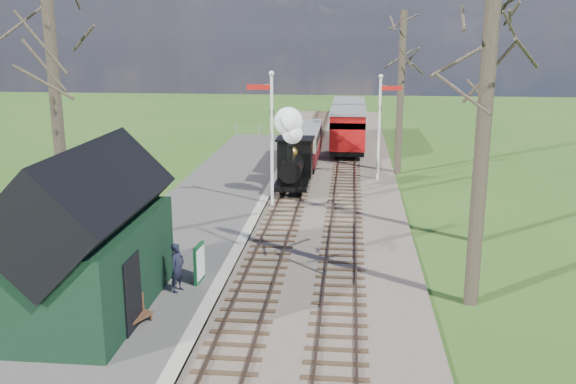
% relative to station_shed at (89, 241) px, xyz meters
% --- Properties ---
extents(distant_hills, '(114.40, 48.00, 22.02)m').
position_rel_station_shed_xyz_m(distant_hills, '(5.70, 60.38, -18.47)').
color(distant_hills, '#385B23').
rests_on(distant_hills, ground).
extents(ballast_bed, '(8.00, 60.00, 0.10)m').
position_rel_station_shed_xyz_m(ballast_bed, '(5.60, 18.00, -2.22)').
color(ballast_bed, brown).
rests_on(ballast_bed, ground).
extents(track_near, '(1.60, 60.00, 0.15)m').
position_rel_station_shed_xyz_m(track_near, '(4.30, 18.00, -2.17)').
color(track_near, brown).
rests_on(track_near, ground).
extents(track_far, '(1.60, 60.00, 0.15)m').
position_rel_station_shed_xyz_m(track_far, '(6.90, 18.00, -2.17)').
color(track_far, brown).
rests_on(track_far, ground).
extents(platform, '(5.00, 44.00, 0.20)m').
position_rel_station_shed_xyz_m(platform, '(0.80, 10.00, -2.17)').
color(platform, '#474442').
rests_on(platform, ground).
extents(coping_strip, '(0.40, 44.00, 0.21)m').
position_rel_station_shed_xyz_m(coping_strip, '(3.10, 10.00, -2.16)').
color(coping_strip, '#B2AD9E').
rests_on(coping_strip, ground).
extents(station_shed, '(3.25, 6.30, 4.78)m').
position_rel_station_shed_xyz_m(station_shed, '(0.00, 0.00, 0.00)').
color(station_shed, black).
rests_on(station_shed, platform).
extents(semaphore_near, '(1.22, 0.24, 6.22)m').
position_rel_station_shed_xyz_m(semaphore_near, '(3.53, 12.00, 1.35)').
color(semaphore_near, silver).
rests_on(semaphore_near, ground).
extents(semaphore_far, '(1.22, 0.24, 5.72)m').
position_rel_station_shed_xyz_m(semaphore_far, '(8.67, 18.00, 1.08)').
color(semaphore_far, silver).
rests_on(semaphore_far, ground).
extents(bare_trees, '(15.51, 22.39, 12.00)m').
position_rel_station_shed_xyz_m(bare_trees, '(5.63, 6.10, 2.94)').
color(bare_trees, '#382D23').
rests_on(bare_trees, ground).
extents(fence_line, '(12.60, 0.08, 1.00)m').
position_rel_station_shed_xyz_m(fence_line, '(4.60, 32.00, -1.72)').
color(fence_line, slate).
rests_on(fence_line, ground).
extents(locomotive, '(1.71, 3.99, 4.28)m').
position_rel_station_shed_xyz_m(locomotive, '(4.29, 14.82, -0.29)').
color(locomotive, black).
rests_on(locomotive, ground).
extents(coach, '(2.00, 6.84, 2.10)m').
position_rel_station_shed_xyz_m(coach, '(4.30, 20.88, -0.81)').
color(coach, black).
rests_on(coach, ground).
extents(red_carriage_a, '(2.31, 5.71, 2.43)m').
position_rel_station_shed_xyz_m(red_carriage_a, '(6.90, 25.33, -0.62)').
color(red_carriage_a, black).
rests_on(red_carriage_a, ground).
extents(red_carriage_b, '(2.31, 5.71, 2.43)m').
position_rel_station_shed_xyz_m(red_carriage_b, '(6.90, 30.83, -0.62)').
color(red_carriage_b, black).
rests_on(red_carriage_b, ground).
extents(sign_board, '(0.18, 0.84, 1.23)m').
position_rel_station_shed_xyz_m(sign_board, '(2.48, 2.42, -1.45)').
color(sign_board, '#0E4321').
rests_on(sign_board, platform).
extents(bench, '(0.84, 1.34, 0.74)m').
position_rel_station_shed_xyz_m(bench, '(1.37, -0.92, -1.72)').
color(bench, '#4B2D1A').
rests_on(bench, platform).
extents(person, '(0.54, 0.65, 1.52)m').
position_rel_station_shed_xyz_m(person, '(2.01, 1.59, -1.31)').
color(person, black).
rests_on(person, platform).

